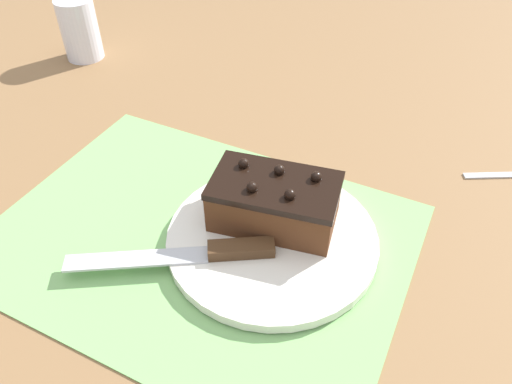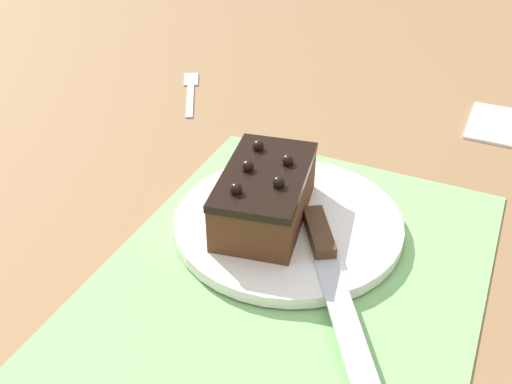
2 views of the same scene
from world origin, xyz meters
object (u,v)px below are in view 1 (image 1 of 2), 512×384
object	(u,v)px
drinking_glass	(80,29)
chocolate_cake	(275,201)
serving_knife	(206,252)
cake_plate	(272,239)

from	to	relation	value
drinking_glass	chocolate_cake	bearing A→B (deg)	-26.55
serving_knife	chocolate_cake	bearing A→B (deg)	-58.14
serving_knife	drinking_glass	distance (m)	0.54
drinking_glass	cake_plate	bearing A→B (deg)	-28.27
chocolate_cake	cake_plate	bearing A→B (deg)	-69.63
chocolate_cake	serving_knife	distance (m)	0.09
cake_plate	drinking_glass	bearing A→B (deg)	151.73
serving_knife	drinking_glass	bearing A→B (deg)	22.82
cake_plate	serving_knife	world-z (taller)	serving_knife
chocolate_cake	drinking_glass	size ratio (longest dim) A/B	1.46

